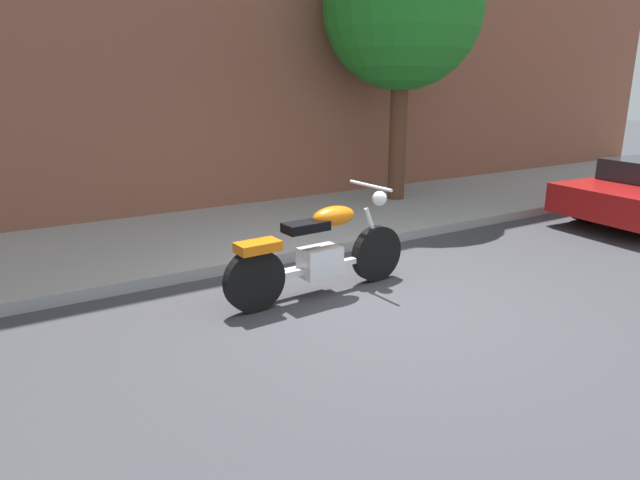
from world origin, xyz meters
name	(u,v)px	position (x,y,z in m)	size (l,w,h in m)	color
ground_plane	(392,304)	(0.00, 0.00, 0.00)	(60.00, 60.00, 0.00)	#38383D
sidewalk	(256,229)	(0.00, 3.28, 0.07)	(24.42, 3.02, 0.14)	#9C9C9C
motorcycle	(320,253)	(-0.49, 0.64, 0.47)	(2.25, 0.70, 1.15)	black
street_tree	(403,10)	(3.08, 3.72, 3.42)	(2.74, 2.74, 4.82)	brown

